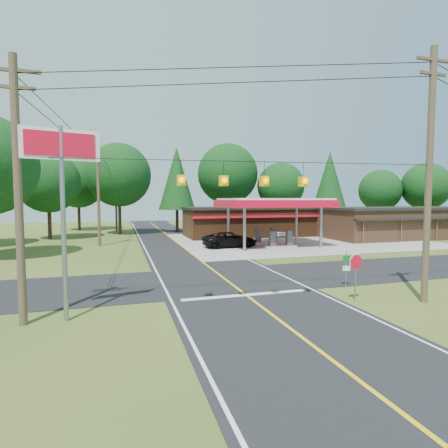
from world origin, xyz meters
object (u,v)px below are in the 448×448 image
object	(u,v)px
big_stop_sign	(62,175)
gas_canopy	(273,204)
octagonal_stop_sign	(356,266)
suv_car	(230,240)
sedan_car	(273,232)

from	to	relation	value
big_stop_sign	gas_canopy	bearing A→B (deg)	46.65
octagonal_stop_sign	gas_canopy	bearing A→B (deg)	76.69
suv_car	big_stop_sign	distance (m)	22.74
octagonal_stop_sign	suv_car	bearing A→B (deg)	90.00
suv_car	octagonal_stop_sign	bearing A→B (deg)	177.06
gas_canopy	big_stop_sign	distance (m)	24.81
suv_car	sedan_car	distance (m)	11.16
sedan_car	big_stop_sign	xyz separation A→B (m)	(-20.62, -26.01, 4.99)
big_stop_sign	octagonal_stop_sign	distance (m)	13.16
sedan_car	octagonal_stop_sign	world-z (taller)	octagonal_stop_sign
sedan_car	big_stop_sign	size ratio (longest dim) A/B	0.52
gas_canopy	big_stop_sign	world-z (taller)	big_stop_sign
gas_canopy	big_stop_sign	xyz separation A→B (m)	(-17.00, -18.01, 1.39)
gas_canopy	sedan_car	size ratio (longest dim) A/B	2.71
suv_car	big_stop_sign	bearing A→B (deg)	142.80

